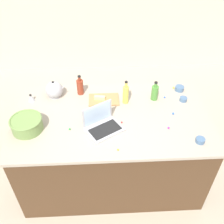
{
  "coord_description": "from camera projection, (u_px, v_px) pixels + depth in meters",
  "views": [
    {
      "loc": [
        -0.09,
        -1.83,
        2.5
      ],
      "look_at": [
        0.0,
        0.0,
        0.95
      ],
      "focal_mm": 40.52,
      "sensor_mm": 36.0,
      "label": 1
    }
  ],
  "objects": [
    {
      "name": "butter_stick_left",
      "position": [
        100.0,
        98.0,
        2.59
      ],
      "size": [
        0.11,
        0.05,
        0.04
      ],
      "primitive_type": "cube",
      "rotation": [
        0.0,
        0.0,
        -0.15
      ],
      "color": "#F4E58C",
      "rests_on": "cutting_board"
    },
    {
      "name": "cutting_board",
      "position": [
        104.0,
        100.0,
        2.61
      ],
      "size": [
        0.31,
        0.2,
        0.02
      ],
      "primitive_type": "cube",
      "color": "#AD7F4C",
      "rests_on": "island_counter"
    },
    {
      "name": "ramekin_wide",
      "position": [
        179.0,
        88.0,
        2.74
      ],
      "size": [
        0.1,
        0.1,
        0.05
      ],
      "primitive_type": "cylinder",
      "color": "slate",
      "rests_on": "island_counter"
    },
    {
      "name": "mixing_bowl_large",
      "position": [
        27.0,
        124.0,
        2.25
      ],
      "size": [
        0.29,
        0.29,
        0.13
      ],
      "color": "#72934C",
      "rests_on": "island_counter"
    },
    {
      "name": "candy_1",
      "position": [
        165.0,
        97.0,
        2.64
      ],
      "size": [
        0.02,
        0.02,
        0.02
      ],
      "primitive_type": "sphere",
      "color": "blue",
      "rests_on": "island_counter"
    },
    {
      "name": "ramekin_medium",
      "position": [
        200.0,
        140.0,
        2.16
      ],
      "size": [
        0.08,
        0.08,
        0.04
      ],
      "primitive_type": "cylinder",
      "color": "slate",
      "rests_on": "island_counter"
    },
    {
      "name": "bottle_olive",
      "position": [
        155.0,
        92.0,
        2.58
      ],
      "size": [
        0.07,
        0.07,
        0.21
      ],
      "color": "#4C8C38",
      "rests_on": "island_counter"
    },
    {
      "name": "ground_plane",
      "position": [
        112.0,
        173.0,
        3.01
      ],
      "size": [
        12.0,
        12.0,
        0.0
      ],
      "primitive_type": "plane",
      "color": "#B7A88E"
    },
    {
      "name": "candy_0",
      "position": [
        70.0,
        129.0,
        2.28
      ],
      "size": [
        0.02,
        0.02,
        0.02
      ],
      "primitive_type": "sphere",
      "color": "green",
      "rests_on": "island_counter"
    },
    {
      "name": "island_counter",
      "position": [
        112.0,
        147.0,
        2.72
      ],
      "size": [
        1.89,
        1.09,
        0.9
      ],
      "color": "#4C331E",
      "rests_on": "ground"
    },
    {
      "name": "candy_2",
      "position": [
        173.0,
        113.0,
        2.44
      ],
      "size": [
        0.02,
        0.02,
        0.02
      ],
      "primitive_type": "sphere",
      "color": "blue",
      "rests_on": "island_counter"
    },
    {
      "name": "laptop",
      "position": [
        102.0,
        124.0,
        2.27
      ],
      "size": [
        0.38,
        0.35,
        0.22
      ],
      "color": "#B7B7BC",
      "rests_on": "island_counter"
    },
    {
      "name": "bottle_oil",
      "position": [
        126.0,
        94.0,
        2.53
      ],
      "size": [
        0.06,
        0.06,
        0.25
      ],
      "color": "#DBC64C",
      "rests_on": "island_counter"
    },
    {
      "name": "candy_6",
      "position": [
        122.0,
        122.0,
        2.35
      ],
      "size": [
        0.02,
        0.02,
        0.02
      ],
      "primitive_type": "sphere",
      "color": "red",
      "rests_on": "island_counter"
    },
    {
      "name": "bottle_soy",
      "position": [
        80.0,
        87.0,
        2.65
      ],
      "size": [
        0.07,
        0.07,
        0.22
      ],
      "color": "maroon",
      "rests_on": "island_counter"
    },
    {
      "name": "candy_7",
      "position": [
        169.0,
        128.0,
        2.29
      ],
      "size": [
        0.02,
        0.02,
        0.02
      ],
      "primitive_type": "sphere",
      "color": "#CC3399",
      "rests_on": "island_counter"
    },
    {
      "name": "kitchen_timer",
      "position": [
        31.0,
        98.0,
        2.59
      ],
      "size": [
        0.07,
        0.07,
        0.08
      ],
      "color": "#B2B2B7",
      "rests_on": "island_counter"
    },
    {
      "name": "candy_3",
      "position": [
        174.0,
        88.0,
        2.77
      ],
      "size": [
        0.02,
        0.02,
        0.02
      ],
      "primitive_type": "sphere",
      "color": "yellow",
      "rests_on": "island_counter"
    },
    {
      "name": "ramekin_small",
      "position": [
        183.0,
        99.0,
        2.6
      ],
      "size": [
        0.08,
        0.08,
        0.04
      ],
      "primitive_type": "cylinder",
      "color": "slate",
      "rests_on": "island_counter"
    },
    {
      "name": "kettle",
      "position": [
        54.0,
        90.0,
        2.62
      ],
      "size": [
        0.21,
        0.18,
        0.2
      ],
      "color": "#ADADB2",
      "rests_on": "island_counter"
    },
    {
      "name": "candy_5",
      "position": [
        118.0,
        150.0,
        2.09
      ],
      "size": [
        0.01,
        0.01,
        0.01
      ],
      "primitive_type": "sphere",
      "color": "yellow",
      "rests_on": "island_counter"
    }
  ]
}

